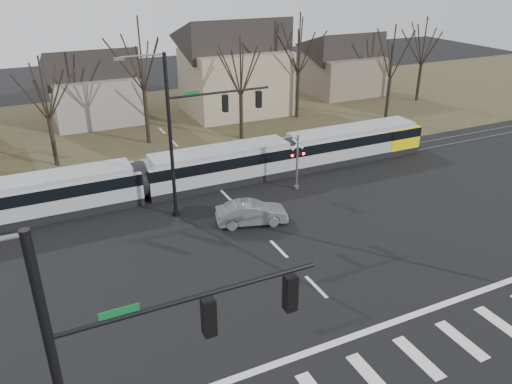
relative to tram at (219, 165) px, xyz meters
name	(u,v)px	position (x,y,z in m)	size (l,w,h in m)	color
ground	(339,310)	(-0.35, -16.00, -1.46)	(140.00, 140.00, 0.00)	black
grass_verge	(156,125)	(-0.35, 16.00, -1.46)	(140.00, 28.00, 0.01)	#38331E
crosswalk	(395,367)	(-0.35, -20.00, -1.45)	(27.00, 2.60, 0.01)	silver
stop_line	(362,333)	(-0.35, -17.80, -1.45)	(28.00, 0.35, 0.01)	silver
lane_dashes	(215,184)	(-0.35, 0.00, -1.45)	(0.18, 30.00, 0.01)	silver
rail_pair	(216,185)	(-0.35, -0.20, -1.43)	(90.00, 1.52, 0.06)	#59595E
tram	(219,165)	(0.00, 0.00, 0.00)	(35.35, 2.62, 2.68)	gray
sedan	(252,213)	(-0.45, -6.57, -0.74)	(4.61, 2.60, 1.44)	slate
signal_pole_near_left	(133,380)	(-10.75, -22.00, 4.24)	(9.28, 0.44, 10.20)	black
signal_pole_far	(195,126)	(-2.75, -3.50, 4.24)	(9.28, 0.44, 10.20)	black
rail_crossing_signal	(297,164)	(4.65, -3.21, 0.43)	(1.08, 0.36, 4.00)	#59595B
tree_row	(193,85)	(1.65, 10.00, 3.54)	(59.20, 7.20, 10.00)	black
house_b	(93,82)	(-5.35, 20.00, 2.51)	(8.64, 7.56, 7.65)	slate
house_c	(235,63)	(8.65, 17.00, 3.77)	(10.80, 8.64, 10.10)	gray
house_d	(344,61)	(23.65, 19.00, 2.51)	(8.64, 7.56, 7.65)	brown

